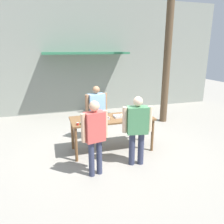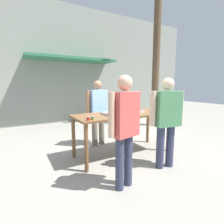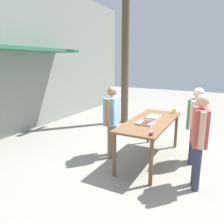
{
  "view_description": "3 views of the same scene",
  "coord_description": "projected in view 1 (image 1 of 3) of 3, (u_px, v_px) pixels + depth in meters",
  "views": [
    {
      "loc": [
        -1.52,
        -5.03,
        2.56
      ],
      "look_at": [
        0.0,
        0.0,
        1.03
      ],
      "focal_mm": 35.0,
      "sensor_mm": 36.0,
      "label": 1
    },
    {
      "loc": [
        -1.98,
        -2.99,
        1.46
      ],
      "look_at": [
        -0.28,
        0.01,
        0.93
      ],
      "focal_mm": 28.0,
      "sensor_mm": 36.0,
      "label": 2
    },
    {
      "loc": [
        -4.28,
        -1.35,
        2.1
      ],
      "look_at": [
        -0.22,
        0.8,
        1.02
      ],
      "focal_mm": 35.0,
      "sensor_mm": 36.0,
      "label": 3
    }
  ],
  "objects": [
    {
      "name": "ground_plane",
      "position": [
        112.0,
        149.0,
        5.76
      ],
      "size": [
        24.0,
        24.0,
        0.0
      ],
      "primitive_type": "plane",
      "color": "gray"
    },
    {
      "name": "building_facade_back",
      "position": [
        84.0,
        57.0,
        8.78
      ],
      "size": [
        12.0,
        1.11,
        4.5
      ],
      "color": "gray",
      "rests_on": "ground"
    },
    {
      "name": "serving_table",
      "position": [
        112.0,
        122.0,
        5.54
      ],
      "size": [
        2.08,
        0.83,
        0.88
      ],
      "color": "brown",
      "rests_on": "ground"
    },
    {
      "name": "food_tray_sausages",
      "position": [
        101.0,
        118.0,
        5.44
      ],
      "size": [
        0.36,
        0.31,
        0.04
      ],
      "color": "silver",
      "rests_on": "serving_table"
    },
    {
      "name": "food_tray_buns",
      "position": [
        121.0,
        116.0,
        5.58
      ],
      "size": [
        0.4,
        0.25,
        0.06
      ],
      "color": "silver",
      "rests_on": "serving_table"
    },
    {
      "name": "condiment_jar_mustard",
      "position": [
        78.0,
        124.0,
        4.96
      ],
      "size": [
        0.06,
        0.06,
        0.06
      ],
      "color": "#B22319",
      "rests_on": "serving_table"
    },
    {
      "name": "condiment_jar_ketchup",
      "position": [
        81.0,
        123.0,
        5.0
      ],
      "size": [
        0.06,
        0.06,
        0.06
      ],
      "color": "#567A38",
      "rests_on": "serving_table"
    },
    {
      "name": "beer_cup",
      "position": [
        149.0,
        116.0,
        5.47
      ],
      "size": [
        0.09,
        0.09,
        0.11
      ],
      "color": "#DBC67A",
      "rests_on": "serving_table"
    },
    {
      "name": "person_server_behind_table",
      "position": [
        97.0,
        109.0,
        6.17
      ],
      "size": [
        0.65,
        0.32,
        1.57
      ],
      "rotation": [
        0.0,
        0.0,
        0.16
      ],
      "color": "#756B5B",
      "rests_on": "ground"
    },
    {
      "name": "person_customer_holding_hotdog",
      "position": [
        95.0,
        132.0,
        4.35
      ],
      "size": [
        0.56,
        0.3,
        1.6
      ],
      "rotation": [
        0.0,
        0.0,
        3.37
      ],
      "color": "#333851",
      "rests_on": "ground"
    },
    {
      "name": "person_customer_with_cup",
      "position": [
        137.0,
        126.0,
        4.79
      ],
      "size": [
        0.65,
        0.33,
        1.59
      ],
      "rotation": [
        0.0,
        0.0,
        2.97
      ],
      "color": "#333851",
      "rests_on": "ground"
    },
    {
      "name": "utility_pole",
      "position": [
        168.0,
        41.0,
        7.26
      ],
      "size": [
        1.1,
        0.25,
        5.48
      ],
      "color": "brown",
      "rests_on": "ground"
    }
  ]
}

